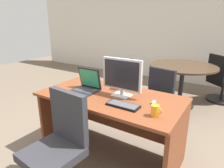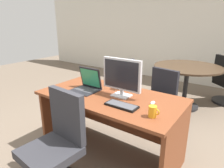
% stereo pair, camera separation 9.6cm
% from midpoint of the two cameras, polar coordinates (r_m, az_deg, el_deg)
% --- Properties ---
extents(ground, '(12.00, 12.00, 0.00)m').
position_cam_midpoint_polar(ground, '(3.74, 13.92, -7.09)').
color(ground, '#6B5B4C').
extents(back_wall, '(10.00, 0.10, 2.80)m').
position_cam_midpoint_polar(back_wall, '(5.33, 23.52, 14.98)').
color(back_wall, silver).
rests_on(back_wall, ground).
extents(desk, '(1.59, 0.83, 0.75)m').
position_cam_midpoint_polar(desk, '(2.34, 1.35, -8.17)').
color(desk, brown).
rests_on(desk, ground).
extents(monitor, '(0.46, 0.16, 0.42)m').
position_cam_midpoint_polar(monitor, '(2.12, 4.10, 2.36)').
color(monitor, '#B7BABF').
rests_on(monitor, desk).
extents(laptop, '(0.31, 0.28, 0.26)m').
position_cam_midpoint_polar(laptop, '(2.38, -5.78, 0.25)').
color(laptop, black).
rests_on(laptop, desk).
extents(keyboard, '(0.32, 0.14, 0.02)m').
position_cam_midpoint_polar(keyboard, '(1.93, 4.19, -6.17)').
color(keyboard, black).
rests_on(keyboard, desk).
extents(mouse, '(0.04, 0.08, 0.03)m').
position_cam_midpoint_polar(mouse, '(2.02, 12.98, -5.34)').
color(mouse, '#B7BABF').
rests_on(mouse, desk).
extents(desk_lamp, '(0.12, 0.14, 0.38)m').
position_cam_midpoint_polar(desk_lamp, '(2.32, 7.10, 4.75)').
color(desk_lamp, black).
rests_on(desk_lamp, desk).
extents(coffee_mug, '(0.10, 0.07, 0.10)m').
position_cam_midpoint_polar(coffee_mug, '(1.76, 13.21, -7.73)').
color(coffee_mug, orange).
rests_on(coffee_mug, desk).
extents(office_chair, '(0.56, 0.56, 0.95)m').
position_cam_midpoint_polar(office_chair, '(1.99, -14.42, -18.55)').
color(office_chair, black).
rests_on(office_chair, ground).
extents(meeting_table, '(1.17, 1.17, 0.78)m').
position_cam_midpoint_polar(meeting_table, '(3.80, 21.37, 2.04)').
color(meeting_table, black).
rests_on(meeting_table, ground).
extents(meeting_chair_near, '(0.56, 0.56, 0.85)m').
position_cam_midpoint_polar(meeting_chair_near, '(3.12, 13.75, -5.26)').
color(meeting_chair_near, black).
rests_on(meeting_chair_near, ground).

